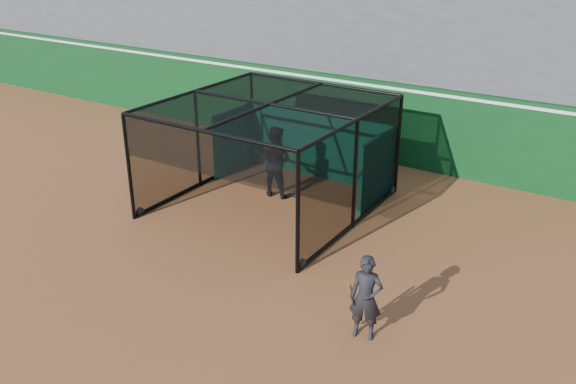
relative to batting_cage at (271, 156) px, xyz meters
The scene contains 6 objects.
ground 4.11m from the batting_cage, 77.42° to the right, with size 120.00×120.00×0.00m, color brown.
outfield_wall 4.79m from the batting_cage, 79.85° to the left, with size 50.00×0.50×2.50m.
grandstand 9.08m from the batting_cage, 84.32° to the left, with size 50.00×7.85×8.95m.
batting_cage is the anchor object (origin of this frame).
batter 0.77m from the batting_cage, 114.42° to the left, with size 0.94×0.73×1.94m, color black.
on_deck_player 5.93m from the batting_cage, 39.58° to the right, with size 0.66×0.51×1.59m.
Camera 1 is at (7.40, -8.24, 6.69)m, focal length 38.00 mm.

